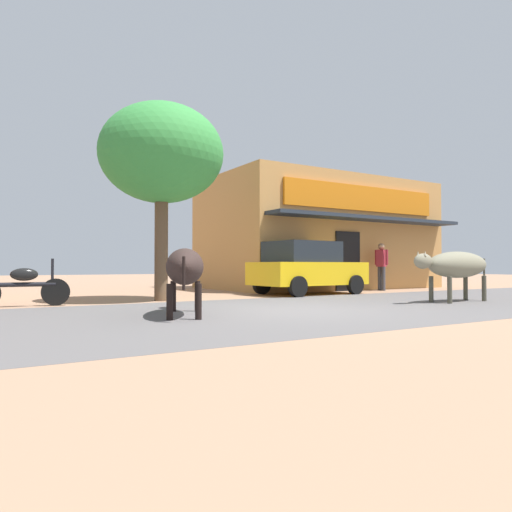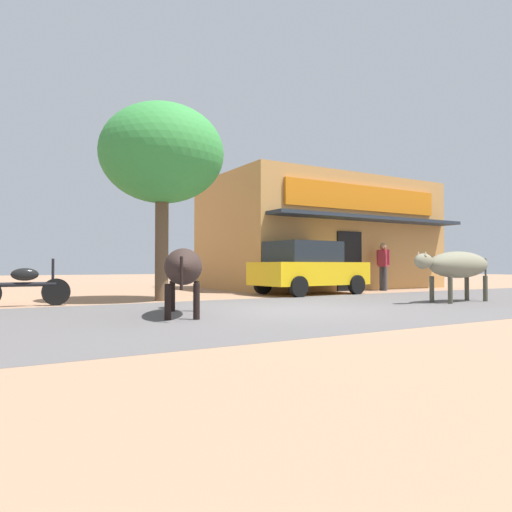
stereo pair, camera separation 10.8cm
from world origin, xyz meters
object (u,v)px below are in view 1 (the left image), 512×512
Objects in this scene: pedestrian_by_shop at (381,263)px; parked_motorcycle at (23,285)px; parked_hatchback_car at (306,267)px; cow_far_dark at (456,265)px; roadside_tree at (162,155)px; cow_near_brown at (185,267)px.

parked_motorcycle is at bearing -176.30° from pedestrian_by_shop.
parked_hatchback_car reaches higher than cow_far_dark.
roadside_tree is 4.57m from parked_motorcycle.
pedestrian_by_shop is (2.31, 4.72, 0.09)m from cow_far_dark.
parked_motorcycle is at bearing -177.27° from roadside_tree.
pedestrian_by_shop is at bearing 63.92° from cow_far_dark.
pedestrian_by_shop is at bearing 4.07° from roadside_tree.
cow_near_brown is at bearing -155.96° from pedestrian_by_shop.
cow_near_brown is 6.99m from cow_far_dark.
parked_motorcycle is (-3.19, -0.15, -3.27)m from roadside_tree.
cow_far_dark reaches higher than cow_near_brown.
parked_hatchback_car is 3.65m from pedestrian_by_shop.
roadside_tree is at bearing 146.20° from cow_far_dark.
pedestrian_by_shop is (3.63, 0.35, 0.16)m from parked_hatchback_car.
pedestrian_by_shop reaches higher than parked_motorcycle.
cow_near_brown is 0.98× the size of cow_far_dark.
pedestrian_by_shop reaches higher than cow_near_brown.
roadside_tree is 4.63m from cow_near_brown.
parked_hatchback_car is 1.34× the size of cow_far_dark.
pedestrian_by_shop is at bearing 5.48° from parked_hatchback_car.
pedestrian_by_shop reaches higher than parked_hatchback_car.
parked_hatchback_car is 1.37× the size of cow_near_brown.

